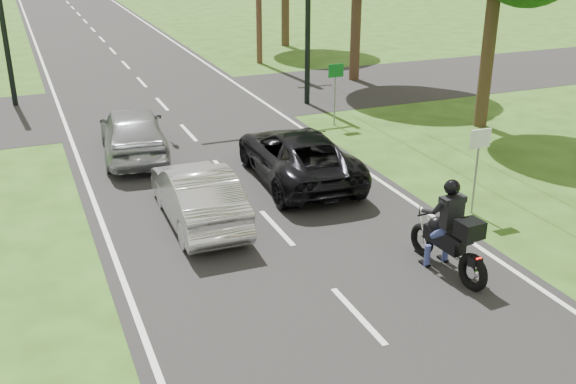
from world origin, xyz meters
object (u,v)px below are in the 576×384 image
Objects in this scene: sign_green at (336,79)px; silver_sedan at (198,195)px; dark_suv at (298,155)px; silver_suv at (133,131)px; sign_white at (479,151)px; motorcycle_rider at (451,237)px.

silver_sedan is at bearing -137.22° from sign_green.
dark_suv is 5.23m from silver_suv.
dark_suv is 4.86m from sign_white.
silver_sedan is 0.92× the size of silver_suv.
motorcycle_rider is 5.97m from dark_suv.
sign_white is at bearing 133.01° from dark_suv.
motorcycle_rider is 10.56m from sign_green.
dark_suv is 2.37× the size of sign_white.
motorcycle_rider is 0.56× the size of silver_sedan.
sign_white is (6.78, -7.34, 0.82)m from silver_suv.
sign_green is at bearing -123.33° from dark_suv.
silver_suv is (-0.52, 5.32, 0.08)m from silver_sedan.
sign_white is at bearing 163.10° from silver_sedan.
dark_suv is at bearing -126.88° from sign_green.
motorcycle_rider is at bearing 121.04° from silver_suv.
silver_suv is at bearing -174.56° from sign_green.
motorcycle_rider reaches higher than silver_sedan.
sign_white is 8.00m from sign_green.
sign_white is (2.26, 2.23, 0.81)m from motorcycle_rider.
silver_suv is 10.02m from sign_white.
sign_green is (6.98, 0.66, 0.82)m from silver_suv.
silver_suv is 7.06m from sign_green.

